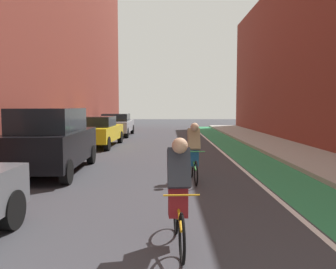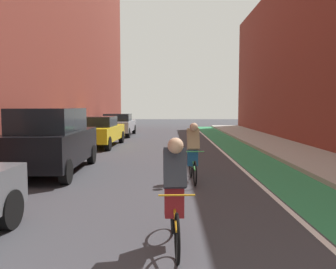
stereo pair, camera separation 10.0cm
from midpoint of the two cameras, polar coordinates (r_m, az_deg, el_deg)
ground_plane at (r=13.87m, az=-1.31°, el=-3.69°), size 79.87×79.87×0.00m
bike_lane_paint at (r=16.18m, az=11.55°, el=-2.57°), size 1.60×36.31×0.00m
lane_divider_stripe at (r=16.02m, az=8.40°, el=-2.59°), size 0.12×36.31×0.00m
sidewalk_right at (r=16.73m, az=18.73°, el=-2.25°), size 2.66×36.31×0.14m
building_facade_right at (r=19.63m, az=24.37°, el=12.90°), size 2.40×32.31×9.91m
parked_suv_black at (r=10.92m, az=-19.33°, el=-0.88°), size 2.02×4.40×1.98m
parked_sedan_yellow_cab at (r=17.54m, az=-11.95°, el=0.56°), size 1.98×4.55×1.53m
parked_sedan_silver at (r=23.70m, az=-8.85°, el=1.68°), size 2.00×4.47×1.53m
cyclist_lead at (r=4.95m, az=1.07°, el=-9.62°), size 0.48×1.71×1.61m
cyclist_mid at (r=9.22m, az=3.88°, el=-2.68°), size 0.48×1.70×1.60m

